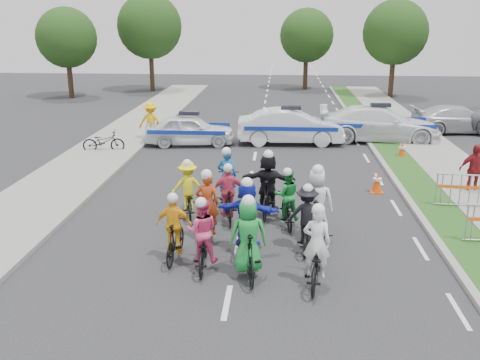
# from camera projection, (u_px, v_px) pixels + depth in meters

# --- Properties ---
(ground) EXTENTS (90.00, 90.00, 0.00)m
(ground) POSITION_uv_depth(u_px,v_px,m) (227.00, 302.00, 10.89)
(ground) COLOR #28282B
(ground) RESTS_ON ground
(curb_right) EXTENTS (0.20, 60.00, 0.12)m
(curb_right) POSITION_uv_depth(u_px,v_px,m) (421.00, 218.00, 15.28)
(curb_right) COLOR gray
(curb_right) RESTS_ON ground
(grass_strip) EXTENTS (1.20, 60.00, 0.11)m
(grass_strip) POSITION_uv_depth(u_px,v_px,m) (446.00, 219.00, 15.23)
(grass_strip) COLOR #194616
(grass_strip) RESTS_ON ground
(sidewalk_left) EXTENTS (3.00, 60.00, 0.13)m
(sidewalk_left) POSITION_uv_depth(u_px,v_px,m) (29.00, 208.00, 16.10)
(sidewalk_left) COLOR gray
(sidewalk_left) RESTS_ON ground
(rider_0) EXTENTS (0.89, 1.92, 1.88)m
(rider_0) POSITION_uv_depth(u_px,v_px,m) (316.00, 257.00, 11.48)
(rider_0) COLOR black
(rider_0) RESTS_ON ground
(rider_1) EXTENTS (0.90, 1.93, 1.96)m
(rider_1) POSITION_uv_depth(u_px,v_px,m) (248.00, 245.00, 11.76)
(rider_1) COLOR black
(rider_1) RESTS_ON ground
(rider_2) EXTENTS (0.76, 1.74, 1.75)m
(rider_2) POSITION_uv_depth(u_px,v_px,m) (202.00, 241.00, 12.24)
(rider_2) COLOR black
(rider_2) RESTS_ON ground
(rider_3) EXTENTS (0.88, 1.65, 1.71)m
(rider_3) POSITION_uv_depth(u_px,v_px,m) (175.00, 234.00, 12.63)
(rider_3) COLOR black
(rider_3) RESTS_ON ground
(rider_4) EXTENTS (1.01, 1.75, 1.74)m
(rider_4) POSITION_uv_depth(u_px,v_px,m) (306.00, 224.00, 13.21)
(rider_4) COLOR black
(rider_4) RESTS_ON ground
(rider_5) EXTENTS (1.60, 1.90, 1.93)m
(rider_5) POSITION_uv_depth(u_px,v_px,m) (247.00, 221.00, 13.06)
(rider_5) COLOR black
(rider_5) RESTS_ON ground
(rider_6) EXTENTS (0.78, 1.93, 1.93)m
(rider_6) POSITION_uv_depth(u_px,v_px,m) (208.00, 216.00, 13.80)
(rider_6) COLOR black
(rider_6) RESTS_ON ground
(rider_7) EXTENTS (0.90, 1.99, 2.05)m
(rider_7) POSITION_uv_depth(u_px,v_px,m) (316.00, 211.00, 13.77)
(rider_7) COLOR black
(rider_7) RESTS_ON ground
(rider_8) EXTENTS (0.80, 1.72, 1.69)m
(rider_8) POSITION_uv_depth(u_px,v_px,m) (287.00, 204.00, 14.77)
(rider_8) COLOR black
(rider_8) RESTS_ON ground
(rider_9) EXTENTS (0.92, 1.71, 1.74)m
(rider_9) POSITION_uv_depth(u_px,v_px,m) (228.00, 199.00, 15.01)
(rider_9) COLOR black
(rider_9) RESTS_ON ground
(rider_10) EXTENTS (1.05, 1.78, 1.73)m
(rider_10) POSITION_uv_depth(u_px,v_px,m) (188.00, 194.00, 15.43)
(rider_10) COLOR black
(rider_10) RESTS_ON ground
(rider_11) EXTENTS (1.63, 1.94, 1.99)m
(rider_11) POSITION_uv_depth(u_px,v_px,m) (268.00, 188.00, 15.47)
(rider_11) COLOR black
(rider_11) RESTS_ON ground
(rider_12) EXTENTS (0.66, 1.85, 1.88)m
(rider_12) POSITION_uv_depth(u_px,v_px,m) (227.00, 187.00, 16.30)
(rider_12) COLOR black
(rider_12) RESTS_ON ground
(police_car_0) EXTENTS (4.18, 2.04, 1.37)m
(police_car_0) POSITION_uv_depth(u_px,v_px,m) (190.00, 130.00, 24.16)
(police_car_0) COLOR white
(police_car_0) RESTS_ON ground
(police_car_1) EXTENTS (4.86, 1.88, 1.58)m
(police_car_1) POSITION_uv_depth(u_px,v_px,m) (290.00, 127.00, 24.35)
(police_car_1) COLOR white
(police_car_1) RESTS_ON ground
(police_car_2) EXTENTS (5.67, 2.56, 1.61)m
(police_car_2) POSITION_uv_depth(u_px,v_px,m) (379.00, 124.00, 24.88)
(police_car_2) COLOR white
(police_car_2) RESTS_ON ground
(civilian_sedan) EXTENTS (4.82, 2.42, 1.34)m
(civilian_sedan) POSITION_uv_depth(u_px,v_px,m) (458.00, 119.00, 26.75)
(civilian_sedan) COLOR silver
(civilian_sedan) RESTS_ON ground
(spectator_2) EXTENTS (1.02, 0.51, 1.67)m
(spectator_2) POSITION_uv_depth(u_px,v_px,m) (474.00, 170.00, 17.33)
(spectator_2) COLOR maroon
(spectator_2) RESTS_ON ground
(marshal_hiviz) EXTENTS (1.21, 0.71, 1.85)m
(marshal_hiviz) POSITION_uv_depth(u_px,v_px,m) (151.00, 122.00, 24.74)
(marshal_hiviz) COLOR yellow
(marshal_hiviz) RESTS_ON ground
(barrier_2) EXTENTS (2.04, 0.69, 1.12)m
(barrier_2) POSITION_uv_depth(u_px,v_px,m) (469.00, 192.00, 15.94)
(barrier_2) COLOR #A5A8AD
(barrier_2) RESTS_ON ground
(cone_0) EXTENTS (0.40, 0.40, 0.70)m
(cone_0) POSITION_uv_depth(u_px,v_px,m) (377.00, 182.00, 17.64)
(cone_0) COLOR #F24C0C
(cone_0) RESTS_ON ground
(cone_1) EXTENTS (0.40, 0.40, 0.70)m
(cone_1) POSITION_uv_depth(u_px,v_px,m) (402.00, 150.00, 21.91)
(cone_1) COLOR #F24C0C
(cone_1) RESTS_ON ground
(parked_bike) EXTENTS (1.84, 0.89, 0.93)m
(parked_bike) POSITION_uv_depth(u_px,v_px,m) (104.00, 142.00, 22.89)
(parked_bike) COLOR black
(parked_bike) RESTS_ON ground
(tree_0) EXTENTS (4.20, 4.20, 6.30)m
(tree_0) POSITION_uv_depth(u_px,v_px,m) (66.00, 38.00, 37.36)
(tree_0) COLOR #382619
(tree_0) RESTS_ON ground
(tree_1) EXTENTS (4.55, 4.55, 6.82)m
(tree_1) POSITION_uv_depth(u_px,v_px,m) (395.00, 32.00, 37.54)
(tree_1) COLOR #382619
(tree_1) RESTS_ON ground
(tree_3) EXTENTS (4.90, 4.90, 7.35)m
(tree_3) POSITION_uv_depth(u_px,v_px,m) (150.00, 26.00, 40.62)
(tree_3) COLOR #382619
(tree_3) RESTS_ON ground
(tree_4) EXTENTS (4.20, 4.20, 6.30)m
(tree_4) POSITION_uv_depth(u_px,v_px,m) (307.00, 36.00, 41.88)
(tree_4) COLOR #382619
(tree_4) RESTS_ON ground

